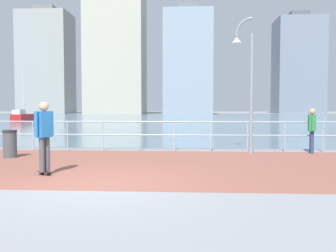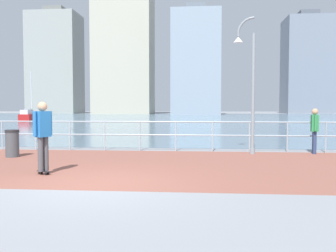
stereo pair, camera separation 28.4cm
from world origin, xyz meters
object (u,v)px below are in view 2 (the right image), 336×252
lamppost (248,79)px  bystander (315,127)px  trash_bin (12,143)px  skateboarder (43,131)px  sailboat_teal (31,117)px

lamppost → bystander: lamppost is taller
trash_bin → lamppost: bearing=10.7°
bystander → trash_bin: size_ratio=1.78×
lamppost → bystander: size_ratio=2.99×
lamppost → skateboarder: size_ratio=2.69×
lamppost → sailboat_teal: 35.48m
trash_bin → sailboat_teal: bearing=114.6°
skateboarder → trash_bin: 3.93m
trash_bin → sailboat_teal: size_ratio=0.16×
lamppost → skateboarder: (-5.67, -4.54, -1.62)m
skateboarder → trash_bin: (-2.44, 3.01, -0.64)m
lamppost → trash_bin: lamppost is taller
sailboat_teal → trash_bin: bearing=-65.4°
skateboarder → sailboat_teal: (-15.99, 32.56, -0.54)m
bystander → sailboat_teal: sailboat_teal is taller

